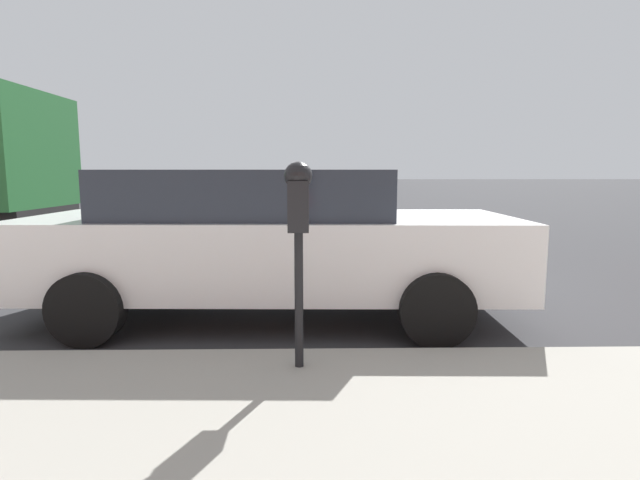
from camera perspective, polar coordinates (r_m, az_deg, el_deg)
ground_plane at (r=6.10m, az=4.00°, el=-6.27°), size 220.00×220.00×0.00m
parking_meter at (r=3.36m, az=-2.48°, el=3.17°), size 0.21×0.19×1.42m
car_white at (r=5.10m, az=-6.08°, el=0.09°), size 2.13×4.85×1.50m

